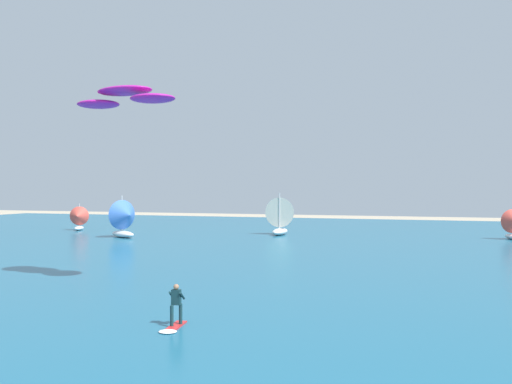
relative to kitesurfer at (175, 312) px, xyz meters
The scene contains 6 objects.
ocean 33.30m from the kitesurfer, 83.44° to the left, with size 160.00×90.00×0.10m, color #1E607F.
kitesurfer is the anchor object (origin of this frame).
kite 14.34m from the kitesurfer, 132.61° to the left, with size 7.05×3.44×1.03m.
sailboat_leading 42.66m from the kitesurfer, 99.54° to the left, with size 3.55×4.22×4.98m.
sailboat_mid_left 39.64m from the kitesurfer, 124.57° to the left, with size 4.22×3.77×4.72m.
sailboat_anchored_offshore 52.31m from the kitesurfer, 130.52° to the left, with size 2.79×3.12×3.51m.
Camera 1 is at (5.60, -0.28, 5.54)m, focal length 36.99 mm.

